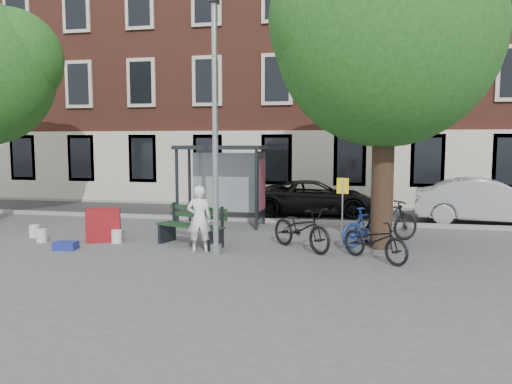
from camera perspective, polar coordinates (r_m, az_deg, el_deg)
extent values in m
plane|color=#4C4C4F|center=(12.42, -4.58, -7.02)|extent=(90.00, 90.00, 0.00)
cube|color=#28282B|center=(19.13, 1.39, -2.46)|extent=(40.00, 4.00, 0.01)
cube|color=gray|center=(17.18, 0.16, -3.22)|extent=(40.00, 0.25, 0.12)
cube|color=gray|center=(21.07, 2.38, -1.54)|extent=(40.00, 0.25, 0.12)
cube|color=brown|center=(25.21, 4.02, 15.49)|extent=(30.00, 8.00, 14.00)
cylinder|color=#9EA0A3|center=(12.12, -4.70, 6.95)|extent=(0.14, 0.14, 6.00)
cylinder|color=#9EA0A3|center=(12.40, -4.59, -6.48)|extent=(0.28, 0.28, 0.24)
cube|color=#1E2328|center=(12.56, -4.82, 21.01)|extent=(0.18, 0.35, 0.12)
cylinder|color=black|center=(13.16, 14.25, 1.04)|extent=(0.56, 0.56, 3.40)
sphere|color=#1A5419|center=(13.39, 14.66, 17.03)|extent=(5.60, 5.60, 5.60)
sphere|color=#1A5419|center=(13.95, 18.53, 18.55)|extent=(3.92, 3.92, 3.92)
sphere|color=#1A5419|center=(13.15, 11.08, 18.65)|extent=(4.20, 4.20, 4.20)
sphere|color=#1A5419|center=(19.14, -26.16, 13.47)|extent=(3.36, 3.36, 3.36)
cube|color=#1E2328|center=(16.15, -9.02, 0.39)|extent=(0.08, 0.08, 2.50)
cube|color=#1E2328|center=(15.41, 0.04, 0.21)|extent=(0.08, 0.08, 2.50)
cube|color=#1E2328|center=(17.27, -7.60, 0.76)|extent=(0.08, 0.08, 2.50)
cube|color=#1E2328|center=(16.58, 0.90, 0.60)|extent=(0.08, 0.08, 2.50)
cube|color=#1E2328|center=(16.24, -4.03, 5.11)|extent=(2.85, 1.45, 0.12)
cube|color=#8C999E|center=(16.87, -3.44, 1.11)|extent=(2.34, 0.04, 2.00)
cube|color=#1E2328|center=(15.99, 0.49, 0.86)|extent=(0.12, 1.14, 2.12)
cube|color=#D84C19|center=(15.97, 0.73, 0.85)|extent=(0.02, 0.90, 1.62)
imported|color=white|center=(12.53, -6.51, -3.05)|extent=(0.69, 0.54, 1.67)
cube|color=#1E2328|center=(13.95, -10.14, -4.61)|extent=(0.31, 0.61, 0.51)
cube|color=#1E2328|center=(12.85, -4.68, -5.43)|extent=(0.31, 0.61, 0.51)
cube|color=#17341C|center=(13.19, -8.12, -3.96)|extent=(1.88, 0.86, 0.05)
cube|color=#17341C|center=(13.34, -7.54, -3.84)|extent=(1.88, 0.86, 0.05)
cube|color=#17341C|center=(13.49, -6.97, -3.73)|extent=(1.88, 0.86, 0.05)
cube|color=#17341C|center=(13.54, -6.67, -2.72)|extent=(1.85, 0.78, 0.11)
cube|color=#17341C|center=(13.51, -6.68, -1.87)|extent=(1.85, 0.78, 0.11)
imported|color=black|center=(12.76, 5.20, -4.15)|extent=(2.05, 1.96, 1.11)
imported|color=navy|center=(13.43, 12.70, -3.89)|extent=(1.63, 1.54, 1.05)
imported|color=black|center=(11.88, 13.46, -5.31)|extent=(1.84, 1.75, 0.99)
imported|color=black|center=(14.17, 14.68, -3.17)|extent=(1.98, 1.43, 1.18)
imported|color=black|center=(18.85, 6.72, -0.65)|extent=(4.87, 2.63, 1.30)
imported|color=#A3A5AB|center=(18.33, 24.95, -0.97)|extent=(4.78, 2.11, 1.53)
cube|color=maroon|center=(14.47, -17.03, -3.61)|extent=(1.07, 0.92, 0.90)
cube|color=navy|center=(13.69, -20.92, -5.76)|extent=(0.61, 0.48, 0.20)
cylinder|color=silver|center=(15.75, -24.00, -4.10)|extent=(0.37, 0.37, 0.36)
cylinder|color=silver|center=(14.10, -15.62, -4.93)|extent=(0.32, 0.32, 0.36)
cylinder|color=silver|center=(14.93, -23.30, -4.60)|extent=(0.37, 0.37, 0.36)
cylinder|color=#9EA0A3|center=(13.24, 9.83, -2.44)|extent=(0.04, 0.04, 1.75)
cube|color=yellow|center=(13.16, 9.88, 0.70)|extent=(0.31, 0.09, 0.41)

